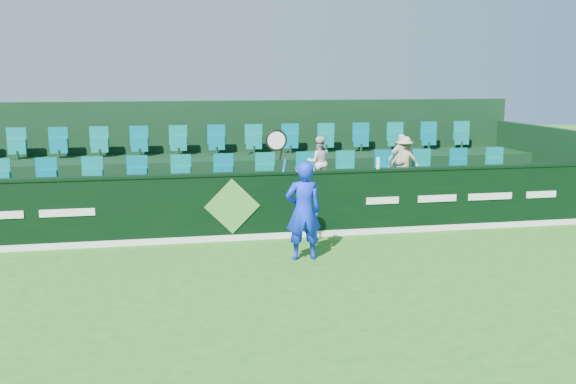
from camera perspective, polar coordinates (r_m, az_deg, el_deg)
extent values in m
plane|color=#256718|center=(9.12, -2.27, -10.46)|extent=(60.00, 60.00, 0.00)
cube|color=black|center=(12.76, -5.03, -1.40)|extent=(16.00, 0.20, 1.30)
cube|color=black|center=(12.64, -5.08, 1.60)|extent=(16.00, 0.24, 0.05)
cube|color=white|center=(12.79, -4.94, -4.09)|extent=(16.00, 0.02, 0.12)
cube|color=#4A8E33|center=(12.64, -4.98, -1.28)|extent=(1.10, 0.02, 1.10)
cube|color=white|center=(12.71, -19.03, -1.75)|extent=(1.00, 0.01, 0.14)
cube|color=white|center=(13.32, 8.40, -0.76)|extent=(0.70, 0.01, 0.14)
cube|color=white|center=(13.76, 13.13, -0.56)|extent=(0.85, 0.01, 0.14)
cube|color=white|center=(14.29, 17.53, -0.37)|extent=(1.00, 0.01, 0.14)
cube|color=white|center=(14.89, 21.59, -0.20)|extent=(0.70, 0.01, 0.14)
cube|color=black|center=(13.88, -5.49, -1.50)|extent=(16.00, 2.00, 0.80)
cube|color=black|center=(15.70, -6.19, 0.79)|extent=(16.00, 1.80, 1.30)
cube|color=black|center=(16.59, -6.53, 3.57)|extent=(16.00, 0.20, 2.60)
cube|color=black|center=(17.25, 21.28, 2.18)|extent=(0.20, 4.00, 2.00)
cube|color=#07726E|center=(14.15, -5.70, 1.60)|extent=(13.50, 0.50, 0.60)
cube|color=#07726E|center=(15.86, -6.35, 4.36)|extent=(13.50, 0.50, 0.60)
imported|color=#0E2AEF|center=(11.32, 1.38, -1.68)|extent=(0.65, 0.43, 1.76)
cylinder|color=#143FBF|center=(11.01, -0.33, 2.37)|extent=(0.08, 0.04, 0.22)
cylinder|color=black|center=(10.98, -0.64, 3.39)|extent=(0.07, 0.03, 0.20)
torus|color=black|center=(10.93, -1.05, 4.63)|extent=(0.43, 0.04, 0.43)
cylinder|color=silver|center=(10.93, -1.05, 4.63)|extent=(0.36, 0.01, 0.36)
imported|color=silver|center=(14.08, 2.75, 2.68)|extent=(0.56, 0.44, 1.12)
imported|color=white|center=(14.65, 10.08, 2.87)|extent=(0.71, 0.38, 1.15)
imported|color=tan|center=(14.67, 10.27, 2.77)|extent=(0.76, 0.51, 1.09)
cube|color=white|center=(12.87, 1.50, 2.02)|extent=(0.34, 0.22, 0.05)
cylinder|color=white|center=(13.27, 8.02, 2.58)|extent=(0.07, 0.07, 0.23)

